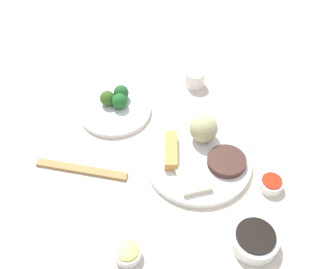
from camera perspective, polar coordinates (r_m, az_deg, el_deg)
name	(u,v)px	position (r m, az deg, el deg)	size (l,w,h in m)	color
tabletop	(182,159)	(0.94, 2.13, -3.78)	(2.20, 2.20, 0.02)	beige
main_plate	(198,160)	(0.91, 4.59, -3.96)	(0.26, 0.26, 0.02)	white
rice_scoop	(204,128)	(0.92, 5.45, 0.92)	(0.07, 0.07, 0.07)	#BAB881
spring_roll	(171,150)	(0.90, 0.44, -2.44)	(0.11, 0.03, 0.02)	gold
crab_rangoon_wonton	(193,179)	(0.86, 3.89, -6.81)	(0.08, 0.07, 0.01)	beige
stir_fry_heap	(226,161)	(0.90, 8.90, -4.04)	(0.09, 0.09, 0.02)	#442820
broccoli_plate	(115,110)	(1.04, -8.03, 3.66)	(0.20, 0.20, 0.01)	white
broccoli_floret_0	(119,101)	(1.02, -7.40, 5.07)	(0.04, 0.04, 0.04)	#206627
broccoli_floret_1	(107,98)	(1.04, -9.21, 5.50)	(0.04, 0.04, 0.04)	#396120
broccoli_floret_2	(121,93)	(1.05, -7.15, 6.35)	(0.04, 0.04, 0.04)	#235C2A
soy_sauce_bowl	(254,240)	(0.81, 13.01, -15.36)	(0.10, 0.10, 0.03)	white
soy_sauce_bowl_liquid	(256,236)	(0.79, 13.24, -14.76)	(0.08, 0.08, 0.00)	black
sauce_ramekin_hot_mustard	(128,253)	(0.79, -6.14, -17.53)	(0.06, 0.06, 0.02)	white
sauce_ramekin_hot_mustard_liquid	(127,250)	(0.77, -6.22, -17.11)	(0.05, 0.05, 0.00)	gold
sauce_ramekin_sweet_and_sour	(271,184)	(0.90, 15.38, -7.29)	(0.06, 0.06, 0.02)	white
sauce_ramekin_sweet_and_sour_liquid	(272,181)	(0.89, 15.56, -6.79)	(0.05, 0.05, 0.00)	red
teacup	(195,79)	(1.11, 4.13, 8.51)	(0.06, 0.06, 0.05)	white
chopsticks_pair	(82,169)	(0.92, -13.04, -5.21)	(0.23, 0.02, 0.01)	#A07D42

